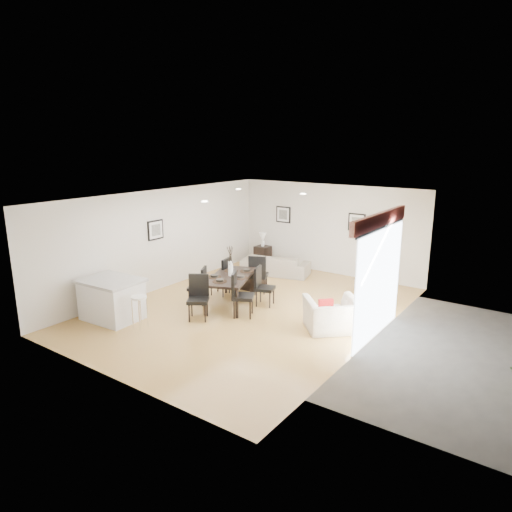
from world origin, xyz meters
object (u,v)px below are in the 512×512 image
Objects in this scene: sofa at (275,265)px; dining_chair_enear at (239,292)px; dining_chair_head at (198,294)px; dining_chair_wfar at (223,274)px; armchair at (332,315)px; side_table at (263,255)px; kitchen_island at (112,299)px; dining_table at (231,279)px; coffee_table at (245,280)px; dining_chair_wnear at (200,284)px; bar_stool at (139,301)px; dining_chair_efar at (262,284)px; dining_chair_foot at (258,272)px.

dining_chair_enear reaches higher than sofa.
dining_chair_head reaches higher than sofa.
dining_chair_wfar is at bearing 74.47° from sofa.
dining_chair_head is (-2.79, -1.09, 0.21)m from armchair.
kitchen_island is at bearing -90.34° from side_table.
coffee_table is at bearing 90.68° from dining_table.
sofa is 2.17× the size of dining_chair_wnear.
dining_chair_wnear is at bearing 88.75° from bar_stool.
dining_chair_wfar is at bearing 24.20° from dining_chair_enear.
dining_chair_head reaches higher than dining_chair_efar.
dining_table is 1.12m from dining_chair_head.
dining_chair_efar is 1.33× the size of bar_stool.
dining_table is at bearing 106.05° from dining_chair_efar.
coffee_table is at bearing 34.70° from dining_chair_efar.
armchair is at bearing -12.50° from dining_chair_head.
dining_chair_enear reaches higher than dining_chair_efar.
dining_table is (0.56, -2.87, 0.37)m from sofa.
dining_table is 2.39m from bar_stool.
dining_chair_foot is at bearing -57.82° from side_table.
kitchen_island is (-4.35, -2.26, 0.12)m from armchair.
dining_chair_wfar is 1.38× the size of bar_stool.
dining_chair_wfar is 0.72× the size of kitchen_island.
bar_stool is (-0.04, -1.88, 0.10)m from dining_chair_wnear.
dining_chair_efar is (1.19, -2.45, 0.24)m from sofa.
sofa is at bearing -95.32° from dining_chair_foot.
armchair is 4.91m from kitchen_island.
dining_table is at bearing 64.12° from dining_chair_foot.
coffee_table is 3.79m from kitchen_island.
armchair is 1.05× the size of dining_chair_foot.
dining_chair_efar is at bearing 93.94° from dining_chair_wnear.
coffee_table is at bearing -45.87° from dining_chair_foot.
bar_stool reaches higher than sofa.
dining_chair_enear is 1.02× the size of dining_chair_foot.
sofa is at bearing 8.46° from dining_chair_efar.
side_table is 0.42× the size of kitchen_island.
dining_chair_foot reaches higher than coffee_table.
sofa is 2.12× the size of dining_chair_efar.
sofa reaches higher than side_table.
sofa is 2.73m from dining_chair_efar.
dining_table is at bearing -70.64° from coffee_table.
dining_chair_wnear reaches higher than sofa.
dining_chair_enear is 0.93m from dining_chair_head.
dining_chair_efar is at bearing -28.83° from dining_chair_enear.
side_table reaches higher than coffee_table.
armchair is 2.76m from dining_table.
armchair is 1.09× the size of dining_chair_wfar.
dining_chair_foot is 1.76× the size of side_table.
bar_stool is at bearing -81.49° from side_table.
dining_table is 2.75× the size of bar_stool.
dining_table is at bearing 93.32° from dining_chair_wnear.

